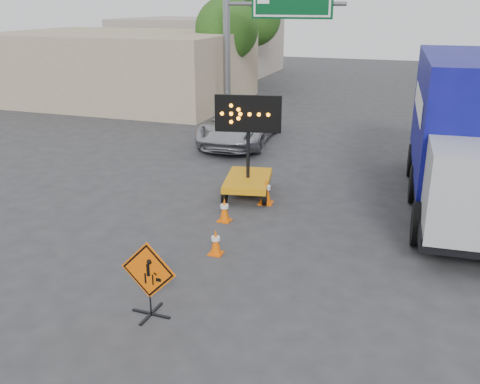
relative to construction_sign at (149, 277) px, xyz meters
The scene contains 13 objects.
ground 1.50m from the construction_sign, 33.38° to the left, with size 100.00×100.00×0.00m, color #2D2D30.
storefront_left_near 24.44m from the construction_sign, 122.03° to the left, with size 14.00×10.00×4.00m, color tan.
storefront_left_far 37.42m from the construction_sign, 111.90° to the left, with size 12.00×10.00×4.40m, color #9E9284.
highway_gantry 19.43m from the construction_sign, 100.27° to the left, with size 6.18×0.38×6.90m.
tree_left_near 23.97m from the construction_sign, 107.01° to the left, with size 3.71×3.71×6.03m.
tree_left_far 31.93m from the construction_sign, 104.51° to the left, with size 4.10×4.10×6.66m.
construction_sign is the anchor object (origin of this frame).
arrow_board 7.02m from the construction_sign, 93.04° to the left, with size 1.96×2.41×3.13m.
pickup_truck 13.58m from the construction_sign, 101.96° to the left, with size 2.64×5.72×1.59m, color #ABACB2.
box_truck 10.09m from the construction_sign, 54.49° to the left, with size 3.33×9.19×4.29m.
cone_a 2.91m from the construction_sign, 85.88° to the left, with size 0.33×0.33×0.64m.
cone_b 4.87m from the construction_sign, 93.83° to the left, with size 0.37×0.37×0.68m.
cone_c 6.53m from the construction_sign, 86.80° to the left, with size 0.43×0.43×0.80m.
Camera 1 is at (3.51, -8.55, 5.71)m, focal length 40.00 mm.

